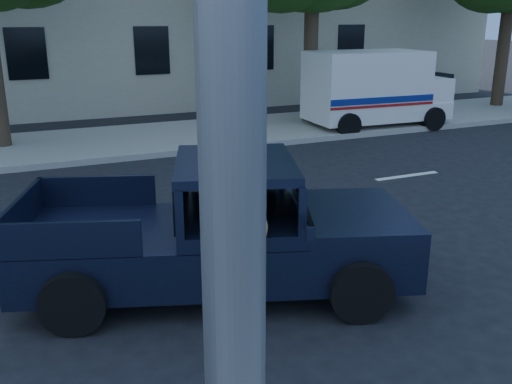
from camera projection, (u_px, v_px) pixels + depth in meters
ground at (330, 268)px, 7.92m from camera, size 120.00×120.00×0.00m
far_sidewalk at (159, 138)px, 15.92m from camera, size 60.00×4.00×0.15m
lane_stripes at (328, 187)px, 11.66m from camera, size 21.60×0.14×0.01m
pickup_truck at (212, 248)px, 7.14m from camera, size 5.09×3.29×1.70m
mail_truck at (374, 95)px, 17.36m from camera, size 4.35×2.34×2.34m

